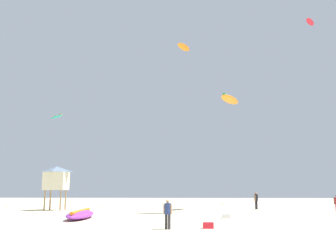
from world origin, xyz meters
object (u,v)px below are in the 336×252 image
at_px(kite_aloft_5, 57,116).
at_px(kite_grounded_near, 81,214).
at_px(gear_bag, 208,225).
at_px(kite_aloft_0, 184,47).
at_px(kite_aloft_4, 230,100).
at_px(person_foreground, 168,212).
at_px(kite_aloft_2, 310,22).
at_px(person_left, 256,199).
at_px(lifeguard_tower, 56,178).
at_px(cooler_box, 226,216).

bearing_deg(kite_aloft_5, kite_grounded_near, -64.99).
xyz_separation_m(gear_bag, kite_aloft_0, (-1.01, 21.80, 18.64)).
bearing_deg(kite_aloft_4, person_foreground, -108.79).
height_order(kite_aloft_2, kite_aloft_4, kite_aloft_2).
xyz_separation_m(person_left, kite_aloft_2, (10.40, 10.58, 23.54)).
height_order(kite_grounded_near, lifeguard_tower, lifeguard_tower).
bearing_deg(kite_aloft_4, kite_grounded_near, -138.31).
bearing_deg(cooler_box, kite_aloft_0, 99.88).
bearing_deg(kite_grounded_near, lifeguard_tower, 118.23).
bearing_deg(person_left, kite_grounded_near, 78.62).
height_order(person_left, kite_grounded_near, person_left).
relative_size(kite_aloft_0, kite_aloft_2, 1.00).
height_order(person_foreground, kite_aloft_0, kite_aloft_0).
height_order(person_foreground, person_left, person_left).
height_order(gear_bag, kite_aloft_5, kite_aloft_5).
distance_m(person_left, kite_aloft_0, 19.72).
height_order(kite_grounded_near, gear_bag, kite_grounded_near).
bearing_deg(cooler_box, person_foreground, -119.49).
bearing_deg(gear_bag, cooler_box, 75.03).
xyz_separation_m(cooler_box, gear_bag, (-1.69, -6.31, 0.00)).
relative_size(lifeguard_tower, kite_aloft_0, 1.53).
relative_size(person_foreground, cooler_box, 2.75).
distance_m(kite_aloft_0, kite_aloft_4, 10.59).
distance_m(lifeguard_tower, kite_aloft_5, 11.20).
height_order(gear_bag, kite_aloft_4, kite_aloft_4).
xyz_separation_m(kite_aloft_2, kite_aloft_4, (-12.80, -11.27, -13.57)).
bearing_deg(kite_aloft_4, gear_bag, -102.36).
distance_m(kite_aloft_4, kite_aloft_5, 20.97).
height_order(person_left, gear_bag, person_left).
height_order(kite_grounded_near, kite_aloft_5, kite_aloft_5).
relative_size(person_left, kite_aloft_2, 0.62).
height_order(person_foreground, gear_bag, person_foreground).
bearing_deg(person_foreground, cooler_box, 169.04).
bearing_deg(kite_aloft_0, gear_bag, -87.34).
height_order(person_left, lifeguard_tower, lifeguard_tower).
bearing_deg(person_foreground, kite_aloft_2, 165.13).
relative_size(kite_aloft_2, kite_aloft_4, 0.62).
relative_size(kite_grounded_near, kite_aloft_0, 1.93).
bearing_deg(kite_grounded_near, person_foreground, -44.42).
distance_m(kite_aloft_0, kite_aloft_5, 17.45).
height_order(person_foreground, cooler_box, person_foreground).
xyz_separation_m(gear_bag, kite_aloft_5, (-16.38, 22.77, 10.43)).
distance_m(person_left, kite_aloft_2, 27.83).
distance_m(kite_grounded_near, kite_aloft_2, 41.03).
relative_size(lifeguard_tower, kite_aloft_2, 1.54).
height_order(kite_aloft_0, kite_aloft_4, kite_aloft_0).
xyz_separation_m(kite_aloft_4, kite_aloft_5, (-19.97, 6.39, -0.37)).
relative_size(lifeguard_tower, kite_aloft_5, 1.74).
bearing_deg(lifeguard_tower, cooler_box, -30.00).
distance_m(kite_grounded_near, kite_aloft_5, 21.47).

